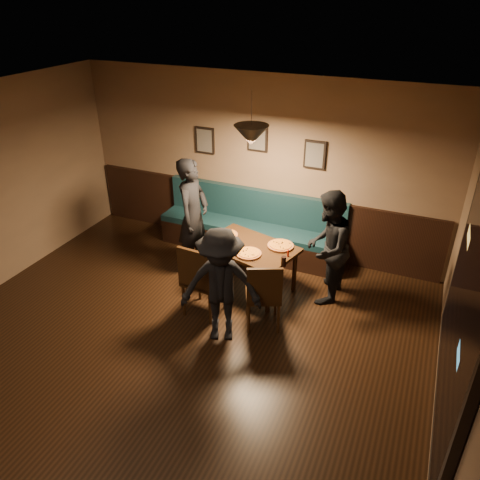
{
  "coord_description": "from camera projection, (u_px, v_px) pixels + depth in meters",
  "views": [
    {
      "loc": [
        2.5,
        -2.98,
        3.88
      ],
      "look_at": [
        0.38,
        1.91,
        0.95
      ],
      "focal_mm": 34.85,
      "sensor_mm": 36.0,
      "label": 1
    }
  ],
  "objects": [
    {
      "name": "booth_bench",
      "position": [
        250.0,
        225.0,
        7.47
      ],
      "size": [
        3.0,
        0.6,
        1.0
      ],
      "primitive_type": null,
      "color": "#0F232D",
      "rests_on": "ground"
    },
    {
      "name": "diner_left",
      "position": [
        193.0,
        216.0,
        6.86
      ],
      "size": [
        0.45,
        0.66,
        1.77
      ],
      "primitive_type": "imported",
      "rotation": [
        0.0,
        0.0,
        1.61
      ],
      "color": "black",
      "rests_on": "floor"
    },
    {
      "name": "chair_near_left",
      "position": [
        204.0,
        278.0,
        6.06
      ],
      "size": [
        0.49,
        0.49,
        1.05
      ],
      "primitive_type": null,
      "rotation": [
        0.0,
        0.0,
        -0.06
      ],
      "color": "black",
      "rests_on": "floor"
    },
    {
      "name": "picture_center",
      "position": [
        258.0,
        138.0,
        7.03
      ],
      "size": [
        0.32,
        0.04,
        0.42
      ],
      "primitive_type": "cube",
      "color": "black",
      "rests_on": "wall_back"
    },
    {
      "name": "chair_near_right",
      "position": [
        263.0,
        293.0,
        5.84
      ],
      "size": [
        0.57,
        0.57,
        0.97
      ],
      "primitive_type": null,
      "rotation": [
        0.0,
        0.0,
        0.43
      ],
      "color": "black",
      "rests_on": "floor"
    },
    {
      "name": "wall_back",
      "position": [
        258.0,
        165.0,
        7.27
      ],
      "size": [
        6.0,
        0.0,
        6.0
      ],
      "primitive_type": "plane",
      "rotation": [
        1.57,
        0.0,
        0.0
      ],
      "color": "#8C704F",
      "rests_on": "ground"
    },
    {
      "name": "picture_right",
      "position": [
        315.0,
        155.0,
        6.79
      ],
      "size": [
        0.32,
        0.04,
        0.42
      ],
      "primitive_type": "cube",
      "color": "black",
      "rests_on": "wall_back"
    },
    {
      "name": "dining_table",
      "position": [
        250.0,
        267.0,
        6.66
      ],
      "size": [
        1.43,
        1.11,
        0.68
      ],
      "primitive_type": "cube",
      "rotation": [
        0.0,
        0.0,
        -0.26
      ],
      "color": "black",
      "rests_on": "floor"
    },
    {
      "name": "tabasco_bottle",
      "position": [
        288.0,
        253.0,
        6.22
      ],
      "size": [
        0.03,
        0.03,
        0.11
      ],
      "primitive_type": "cylinder",
      "rotation": [
        0.0,
        0.0,
        -0.23
      ],
      "color": "#981205",
      "rests_on": "dining_table"
    },
    {
      "name": "napkin_a",
      "position": [
        220.0,
        232.0,
        6.86
      ],
      "size": [
        0.18,
        0.18,
        0.01
      ],
      "primitive_type": "cube",
      "rotation": [
        0.0,
        0.0,
        0.33
      ],
      "color": "#217E31",
      "rests_on": "dining_table"
    },
    {
      "name": "diner_right",
      "position": [
        327.0,
        248.0,
        6.21
      ],
      "size": [
        0.62,
        0.79,
        1.6
      ],
      "primitive_type": "imported",
      "rotation": [
        0.0,
        0.0,
        -1.59
      ],
      "color": "black",
      "rests_on": "floor"
    },
    {
      "name": "floor",
      "position": [
        140.0,
        385.0,
        5.14
      ],
      "size": [
        7.0,
        7.0,
        0.0
      ],
      "primitive_type": "plane",
      "color": "black",
      "rests_on": "ground"
    },
    {
      "name": "cutlery_set",
      "position": [
        242.0,
        258.0,
        6.2
      ],
      "size": [
        0.21,
        0.05,
        0.0
      ],
      "primitive_type": "cube",
      "rotation": [
        0.0,
        0.0,
        1.42
      ],
      "color": "white",
      "rests_on": "dining_table"
    },
    {
      "name": "ceiling",
      "position": [
        104.0,
        136.0,
        3.79
      ],
      "size": [
        7.0,
        7.0,
        0.0
      ],
      "primitive_type": "plane",
      "rotation": [
        3.14,
        0.0,
        0.0
      ],
      "color": "silver",
      "rests_on": "ground"
    },
    {
      "name": "napkin_b",
      "position": [
        205.0,
        249.0,
        6.43
      ],
      "size": [
        0.15,
        0.15,
        0.01
      ],
      "primitive_type": "cube",
      "rotation": [
        0.0,
        0.0,
        -0.01
      ],
      "color": "#217E3A",
      "rests_on": "dining_table"
    },
    {
      "name": "picture_left",
      "position": [
        205.0,
        140.0,
        7.42
      ],
      "size": [
        0.32,
        0.04,
        0.42
      ],
      "primitive_type": "cube",
      "color": "black",
      "rests_on": "wall_back"
    },
    {
      "name": "window_glass",
      "position": [
        458.0,
        317.0,
        3.8
      ],
      "size": [
        0.0,
        2.4,
        2.4
      ],
      "primitive_type": "plane",
      "rotation": [
        1.57,
        0.0,
        -1.57
      ],
      "color": "black",
      "rests_on": "wall_right"
    },
    {
      "name": "soda_glass",
      "position": [
        284.0,
        262.0,
        6.0
      ],
      "size": [
        0.08,
        0.08,
        0.14
      ],
      "primitive_type": "cylinder",
      "rotation": [
        0.0,
        0.0,
        0.17
      ],
      "color": "black",
      "rests_on": "dining_table"
    },
    {
      "name": "pizza_b",
      "position": [
        249.0,
        253.0,
        6.28
      ],
      "size": [
        0.42,
        0.42,
        0.04
      ],
      "primitive_type": "cylinder",
      "rotation": [
        0.0,
        0.0,
        0.25
      ],
      "color": "gold",
      "rests_on": "dining_table"
    },
    {
      "name": "pendant_lamp",
      "position": [
        251.0,
        135.0,
        5.74
      ],
      "size": [
        0.44,
        0.44,
        0.25
      ],
      "primitive_type": "cone",
      "rotation": [
        3.14,
        0.0,
        0.0
      ],
      "color": "black",
      "rests_on": "ceiling"
    },
    {
      "name": "diner_front",
      "position": [
        221.0,
        286.0,
        5.5
      ],
      "size": [
        1.1,
        0.86,
        1.5
      ],
      "primitive_type": "imported",
      "rotation": [
        0.0,
        0.0,
        0.36
      ],
      "color": "black",
      "rests_on": "floor"
    },
    {
      "name": "wainscot",
      "position": [
        256.0,
        218.0,
        7.68
      ],
      "size": [
        5.88,
        0.06,
        1.0
      ],
      "primitive_type": "cube",
      "color": "black",
      "rests_on": "ground"
    },
    {
      "name": "window_frame",
      "position": [
        462.0,
        318.0,
        3.78
      ],
      "size": [
        0.06,
        2.56,
        1.86
      ],
      "primitive_type": "cube",
      "color": "black",
      "rests_on": "wall_right"
    },
    {
      "name": "pizza_a",
      "position": [
        226.0,
        235.0,
        6.75
      ],
      "size": [
        0.37,
        0.37,
        0.04
      ],
      "primitive_type": "cylinder",
      "rotation": [
        0.0,
        0.0,
        -0.06
      ],
      "color": "gold",
      "rests_on": "dining_table"
    },
    {
      "name": "wall_right",
      "position": [
        463.0,
        370.0,
        3.42
      ],
      "size": [
        0.0,
        7.0,
        7.0
      ],
      "primitive_type": "plane",
      "rotation": [
        1.57,
        0.0,
        -1.57
      ],
      "color": "#8C704F",
      "rests_on": "ground"
    },
    {
      "name": "pizza_c",
      "position": [
        281.0,
        246.0,
        6.47
      ],
      "size": [
        0.47,
        0.47,
        0.04
      ],
      "primitive_type": "cylinder",
      "rotation": [
        0.0,
        0.0,
        -0.36
      ],
      "color": "#BF8024",
      "rests_on": "dining_table"
    }
  ]
}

